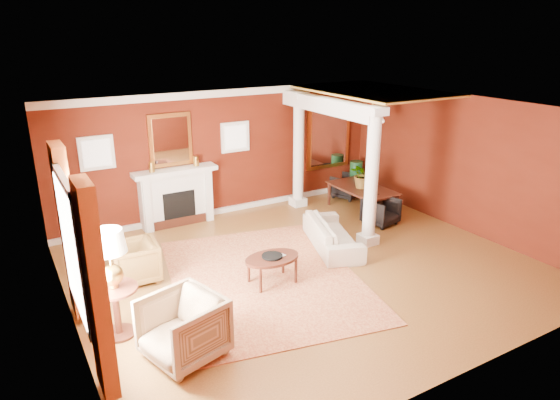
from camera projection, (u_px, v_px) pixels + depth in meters
ground at (306, 268)px, 9.20m from camera, size 8.00×8.00×0.00m
room_shell at (308, 162)px, 8.54m from camera, size 8.04×7.04×2.92m
fireplace at (176, 197)px, 11.09m from camera, size 1.85×0.42×1.29m
overmantel_mirror at (170, 140)px, 10.79m from camera, size 0.95×0.07×1.15m
flank_window_left at (97, 153)px, 10.09m from camera, size 0.70×0.07×0.70m
flank_window_right at (235, 137)px, 11.56m from camera, size 0.70×0.07×0.70m
left_window at (79, 256)px, 6.40m from camera, size 0.21×2.55×2.60m
column_front at (372, 177)px, 9.79m from camera, size 0.36×0.36×2.80m
column_back at (299, 149)px, 12.00m from camera, size 0.36×0.36×2.80m
header_beam at (326, 105)px, 10.71m from camera, size 0.30×3.20×0.32m
amber_ceiling at (373, 91)px, 11.05m from camera, size 2.30×3.40×0.04m
dining_mirror at (329, 136)px, 12.89m from camera, size 1.30×0.07×1.70m
chandelier at (372, 119)px, 11.32m from camera, size 0.60×0.62×0.75m
crown_trim at (224, 93)px, 11.11m from camera, size 8.00×0.08×0.16m
base_trim at (228, 209)px, 12.01m from camera, size 8.00×0.08×0.12m
rug at (265, 278)px, 8.82m from camera, size 3.94×4.77×0.02m
sofa at (333, 230)px, 9.97m from camera, size 1.15×2.01×0.75m
armchair_leopard at (134, 260)px, 8.62m from camera, size 0.77×0.82×0.80m
armchair_stripe at (183, 325)px, 6.58m from camera, size 1.11×1.15×0.97m
coffee_table at (272, 259)px, 8.52m from camera, size 0.98×0.98×0.50m
coffee_book at (275, 251)px, 8.48m from camera, size 0.16×0.06×0.22m
side_table at (111, 265)px, 6.85m from camera, size 0.65×0.65×1.63m
dining_table at (363, 192)px, 11.90m from camera, size 0.61×1.73×0.97m
dining_chair_near at (381, 210)px, 11.16m from camera, size 0.77×0.74×0.68m
dining_chair_far at (346, 185)px, 12.92m from camera, size 0.83×0.81×0.67m
green_urn at (356, 181)px, 13.20m from camera, size 0.38×0.38×0.91m
potted_plant at (363, 162)px, 11.63m from camera, size 0.78×0.82×0.52m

